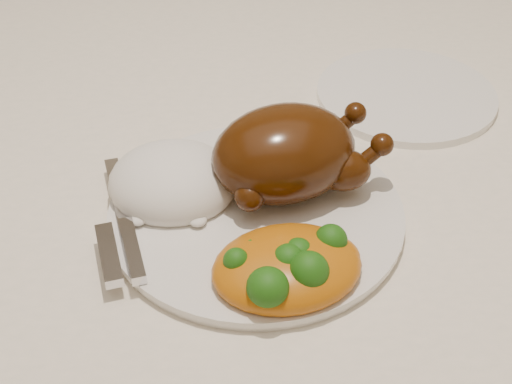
{
  "coord_description": "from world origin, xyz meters",
  "views": [
    {
      "loc": [
        0.12,
        -0.64,
        1.19
      ],
      "look_at": [
        0.14,
        -0.16,
        0.8
      ],
      "focal_mm": 50.0,
      "sensor_mm": 36.0,
      "label": 1
    }
  ],
  "objects_px": {
    "roast_chicken": "(288,153)",
    "side_plate": "(406,94)",
    "dining_table": "(129,196)",
    "dinner_plate": "(256,214)"
  },
  "relations": [
    {
      "from": "dinner_plate",
      "to": "roast_chicken",
      "type": "relative_size",
      "value": 1.48
    },
    {
      "from": "dining_table",
      "to": "dinner_plate",
      "type": "distance_m",
      "value": 0.24
    },
    {
      "from": "roast_chicken",
      "to": "side_plate",
      "type": "bearing_deg",
      "value": 31.47
    },
    {
      "from": "dinner_plate",
      "to": "roast_chicken",
      "type": "xyz_separation_m",
      "value": [
        0.03,
        0.03,
        0.05
      ]
    },
    {
      "from": "roast_chicken",
      "to": "dining_table",
      "type": "bearing_deg",
      "value": 124.91
    },
    {
      "from": "dinner_plate",
      "to": "roast_chicken",
      "type": "bearing_deg",
      "value": 44.78
    },
    {
      "from": "dinner_plate",
      "to": "side_plate",
      "type": "xyz_separation_m",
      "value": [
        0.18,
        0.19,
        -0.0
      ]
    },
    {
      "from": "dining_table",
      "to": "roast_chicken",
      "type": "distance_m",
      "value": 0.26
    },
    {
      "from": "dining_table",
      "to": "dinner_plate",
      "type": "bearing_deg",
      "value": -49.11
    },
    {
      "from": "side_plate",
      "to": "roast_chicken",
      "type": "height_order",
      "value": "roast_chicken"
    }
  ]
}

